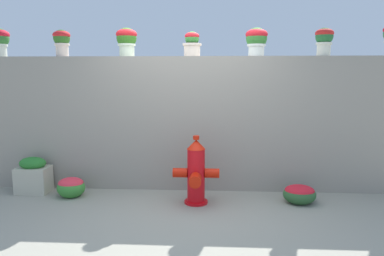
# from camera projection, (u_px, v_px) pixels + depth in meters

# --- Properties ---
(ground_plane) EXTENTS (24.00, 24.00, 0.00)m
(ground_plane) POSITION_uv_depth(u_px,v_px,m) (185.00, 213.00, 4.55)
(ground_plane) COLOR gray
(stone_wall) EXTENTS (6.56, 0.35, 1.97)m
(stone_wall) POSITION_uv_depth(u_px,v_px,m) (190.00, 123.00, 5.48)
(stone_wall) COLOR gray
(stone_wall) RESTS_ON ground
(potted_plant_1) EXTENTS (0.25, 0.25, 0.40)m
(potted_plant_1) POSITION_uv_depth(u_px,v_px,m) (62.00, 40.00, 5.40)
(potted_plant_1) COLOR beige
(potted_plant_1) RESTS_ON stone_wall
(potted_plant_2) EXTENTS (0.31, 0.31, 0.42)m
(potted_plant_2) POSITION_uv_depth(u_px,v_px,m) (127.00, 39.00, 5.38)
(potted_plant_2) COLOR beige
(potted_plant_2) RESTS_ON stone_wall
(potted_plant_3) EXTENTS (0.28, 0.28, 0.36)m
(potted_plant_3) POSITION_uv_depth(u_px,v_px,m) (192.00, 43.00, 5.33)
(potted_plant_3) COLOR beige
(potted_plant_3) RESTS_ON stone_wall
(potted_plant_4) EXTENTS (0.32, 0.32, 0.41)m
(potted_plant_4) POSITION_uv_depth(u_px,v_px,m) (257.00, 39.00, 5.24)
(potted_plant_4) COLOR silver
(potted_plant_4) RESTS_ON stone_wall
(potted_plant_5) EXTENTS (0.26, 0.26, 0.40)m
(potted_plant_5) POSITION_uv_depth(u_px,v_px,m) (324.00, 39.00, 5.18)
(potted_plant_5) COLOR silver
(potted_plant_5) RESTS_ON stone_wall
(fire_hydrant) EXTENTS (0.62, 0.49, 0.92)m
(fire_hydrant) POSITION_uv_depth(u_px,v_px,m) (196.00, 173.00, 4.84)
(fire_hydrant) COLOR red
(fire_hydrant) RESTS_ON ground
(flower_bush_left) EXTENTS (0.39, 0.35, 0.29)m
(flower_bush_left) POSITION_uv_depth(u_px,v_px,m) (71.00, 186.00, 5.15)
(flower_bush_left) COLOR #378231
(flower_bush_left) RESTS_ON ground
(flower_bush_right) EXTENTS (0.44, 0.39, 0.25)m
(flower_bush_right) POSITION_uv_depth(u_px,v_px,m) (299.00, 193.00, 4.90)
(flower_bush_right) COLOR #2D582D
(flower_bush_right) RESTS_ON ground
(planter_box) EXTENTS (0.45, 0.33, 0.53)m
(planter_box) POSITION_uv_depth(u_px,v_px,m) (33.00, 175.00, 5.33)
(planter_box) COLOR #B5B099
(planter_box) RESTS_ON ground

